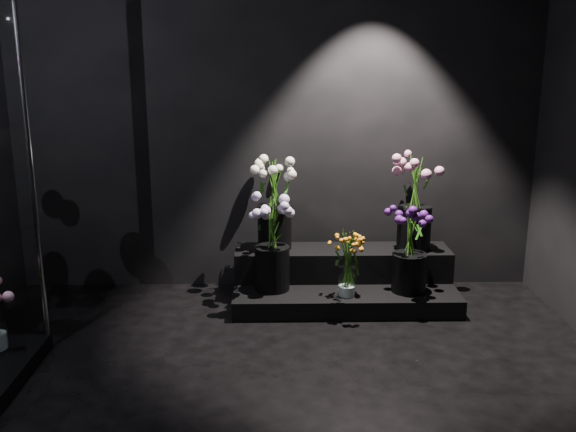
{
  "coord_description": "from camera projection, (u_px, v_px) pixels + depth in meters",
  "views": [
    {
      "loc": [
        0.01,
        -2.87,
        1.8
      ],
      "look_at": [
        0.08,
        1.2,
        0.76
      ],
      "focal_mm": 40.0,
      "sensor_mm": 36.0,
      "label": 1
    }
  ],
  "objects": [
    {
      "name": "wall_back",
      "position": [
        276.0,
        108.0,
        4.82
      ],
      "size": [
        4.0,
        0.0,
        4.0
      ],
      "primitive_type": "plane",
      "rotation": [
        1.57,
        0.0,
        0.0
      ],
      "color": "black",
      "rests_on": "floor"
    },
    {
      "name": "bouquet_pink_roses",
      "position": [
        416.0,
        197.0,
        4.76
      ],
      "size": [
        0.39,
        0.39,
        0.7
      ],
      "rotation": [
        0.0,
        0.0,
        0.05
      ],
      "color": "black",
      "rests_on": "display_riser"
    },
    {
      "name": "bouquet_orange_bells",
      "position": [
        347.0,
        263.0,
        4.47
      ],
      "size": [
        0.29,
        0.29,
        0.47
      ],
      "rotation": [
        0.0,
        0.0,
        -0.15
      ],
      "color": "white",
      "rests_on": "display_riser"
    },
    {
      "name": "bouquet_lilac",
      "position": [
        272.0,
        239.0,
        4.56
      ],
      "size": [
        0.46,
        0.46,
        0.67
      ],
      "rotation": [
        0.0,
        0.0,
        -0.4
      ],
      "color": "black",
      "rests_on": "display_riser"
    },
    {
      "name": "display_riser",
      "position": [
        343.0,
        279.0,
        4.82
      ],
      "size": [
        1.62,
        0.72,
        0.36
      ],
      "color": "black",
      "rests_on": "floor"
    },
    {
      "name": "wall_front",
      "position": [
        274.0,
        336.0,
        0.94
      ],
      "size": [
        4.0,
        0.0,
        4.0
      ],
      "primitive_type": "plane",
      "rotation": [
        -1.57,
        0.0,
        0.0
      ],
      "color": "black",
      "rests_on": "floor"
    },
    {
      "name": "floor",
      "position": [
        277.0,
        422.0,
        3.22
      ],
      "size": [
        4.0,
        4.0,
        0.0
      ],
      "primitive_type": "plane",
      "color": "black",
      "rests_on": "ground"
    },
    {
      "name": "bouquet_purple",
      "position": [
        410.0,
        247.0,
        4.54
      ],
      "size": [
        0.3,
        0.3,
        0.62
      ],
      "rotation": [
        0.0,
        0.0,
        -0.02
      ],
      "color": "black",
      "rests_on": "display_riser"
    },
    {
      "name": "bouquet_cream_roses",
      "position": [
        274.0,
        196.0,
        4.77
      ],
      "size": [
        0.41,
        0.41,
        0.7
      ],
      "rotation": [
        0.0,
        0.0,
        0.08
      ],
      "color": "black",
      "rests_on": "display_riser"
    }
  ]
}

